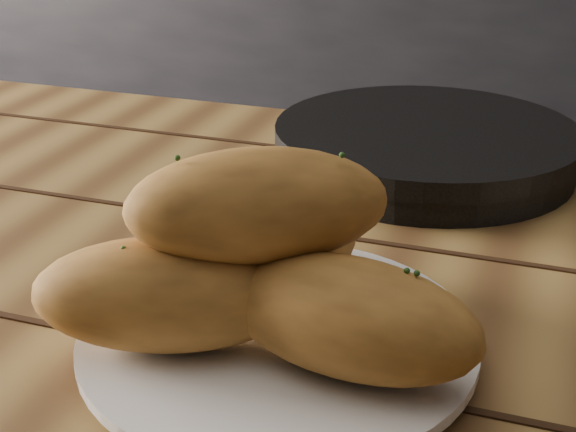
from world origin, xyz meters
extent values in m
cube|color=black|center=(0.00, 1.70, 0.45)|extent=(2.80, 0.60, 0.90)
cube|color=olive|center=(0.52, -0.07, 0.73)|extent=(1.57, 0.88, 0.04)
cylinder|color=white|center=(0.51, -0.15, 0.76)|extent=(0.23, 0.23, 0.01)
cylinder|color=white|center=(0.51, -0.15, 0.76)|extent=(0.26, 0.26, 0.01)
ellipsoid|color=#C78637|center=(0.45, -0.19, 0.80)|extent=(0.18, 0.12, 0.07)
ellipsoid|color=#C78637|center=(0.57, -0.18, 0.80)|extent=(0.17, 0.09, 0.07)
ellipsoid|color=#C78637|center=(0.51, -0.09, 0.80)|extent=(0.08, 0.16, 0.07)
ellipsoid|color=#C78637|center=(0.50, -0.16, 0.86)|extent=(0.18, 0.14, 0.07)
cylinder|color=black|center=(0.54, 0.22, 0.77)|extent=(0.30, 0.30, 0.03)
cylinder|color=black|center=(0.54, 0.22, 0.79)|extent=(0.31, 0.31, 0.02)
camera|label=1|loc=(0.66, -0.57, 1.05)|focal=50.00mm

